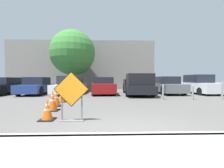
{
  "coord_description": "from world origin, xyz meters",
  "views": [
    {
      "loc": [
        -0.5,
        -2.99,
        1.25
      ],
      "look_at": [
        -0.01,
        13.68,
        0.69
      ],
      "focal_mm": 24.0,
      "sensor_mm": 36.0,
      "label": 1
    }
  ],
  "objects_px": {
    "traffic_cone_second": "(53,101)",
    "traffic_cone_fourth": "(62,96)",
    "traffic_cone_nearest": "(47,110)",
    "parked_car_fourth": "(103,86)",
    "road_closed_sign": "(71,94)",
    "parked_car_fifth": "(167,86)",
    "pickup_truck": "(137,85)",
    "bollard_third": "(222,90)",
    "traffic_cone_fifth": "(63,93)",
    "parked_car_second": "(37,86)",
    "bollard_nearest": "(163,92)",
    "bollard_second": "(193,92)",
    "traffic_cone_third": "(56,98)",
    "parked_car_sixth": "(199,85)",
    "parked_car_third": "(71,86)",
    "parked_car_nearest": "(4,86)"
  },
  "relations": [
    {
      "from": "traffic_cone_fifth",
      "to": "traffic_cone_fourth",
      "type": "bearing_deg",
      "value": -75.72
    },
    {
      "from": "bollard_second",
      "to": "traffic_cone_fourth",
      "type": "bearing_deg",
      "value": -174.67
    },
    {
      "from": "traffic_cone_fifth",
      "to": "parked_car_fourth",
      "type": "distance_m",
      "value": 4.1
    },
    {
      "from": "traffic_cone_fifth",
      "to": "parked_car_second",
      "type": "relative_size",
      "value": 0.18
    },
    {
      "from": "parked_car_fourth",
      "to": "bollard_second",
      "type": "distance_m",
      "value": 6.68
    },
    {
      "from": "traffic_cone_nearest",
      "to": "parked_car_fourth",
      "type": "relative_size",
      "value": 0.15
    },
    {
      "from": "traffic_cone_third",
      "to": "road_closed_sign",
      "type": "bearing_deg",
      "value": -62.33
    },
    {
      "from": "traffic_cone_nearest",
      "to": "parked_car_fourth",
      "type": "distance_m",
      "value": 8.19
    },
    {
      "from": "pickup_truck",
      "to": "bollard_second",
      "type": "distance_m",
      "value": 3.98
    },
    {
      "from": "parked_car_fifth",
      "to": "bollard_nearest",
      "type": "relative_size",
      "value": 4.47
    },
    {
      "from": "traffic_cone_fourth",
      "to": "bollard_third",
      "type": "xyz_separation_m",
      "value": [
        9.52,
        0.72,
        0.26
      ]
    },
    {
      "from": "road_closed_sign",
      "to": "pickup_truck",
      "type": "distance_m",
      "value": 8.05
    },
    {
      "from": "traffic_cone_second",
      "to": "bollard_third",
      "type": "distance_m",
      "value": 9.67
    },
    {
      "from": "traffic_cone_second",
      "to": "traffic_cone_fifth",
      "type": "height_order",
      "value": "traffic_cone_second"
    },
    {
      "from": "traffic_cone_nearest",
      "to": "bollard_third",
      "type": "height_order",
      "value": "bollard_third"
    },
    {
      "from": "bollard_nearest",
      "to": "bollard_third",
      "type": "xyz_separation_m",
      "value": [
        3.66,
        0.0,
        0.09
      ]
    },
    {
      "from": "traffic_cone_nearest",
      "to": "bollard_nearest",
      "type": "bearing_deg",
      "value": 39.98
    },
    {
      "from": "traffic_cone_second",
      "to": "pickup_truck",
      "type": "bearing_deg",
      "value": 52.02
    },
    {
      "from": "traffic_cone_second",
      "to": "parked_car_fifth",
      "type": "distance_m",
      "value": 9.9
    },
    {
      "from": "parked_car_fourth",
      "to": "bollard_nearest",
      "type": "distance_m",
      "value": 5.25
    },
    {
      "from": "road_closed_sign",
      "to": "traffic_cone_second",
      "type": "distance_m",
      "value": 1.91
    },
    {
      "from": "traffic_cone_third",
      "to": "parked_car_second",
      "type": "relative_size",
      "value": 0.19
    },
    {
      "from": "road_closed_sign",
      "to": "bollard_second",
      "type": "relative_size",
      "value": 1.68
    },
    {
      "from": "pickup_truck",
      "to": "bollard_third",
      "type": "height_order",
      "value": "pickup_truck"
    },
    {
      "from": "traffic_cone_second",
      "to": "traffic_cone_fourth",
      "type": "distance_m",
      "value": 2.32
    },
    {
      "from": "parked_car_third",
      "to": "traffic_cone_third",
      "type": "bearing_deg",
      "value": 99.12
    },
    {
      "from": "traffic_cone_fourth",
      "to": "parked_car_sixth",
      "type": "xyz_separation_m",
      "value": [
        10.33,
        4.41,
        0.41
      ]
    },
    {
      "from": "parked_car_sixth",
      "to": "bollard_second",
      "type": "bearing_deg",
      "value": 51.5
    },
    {
      "from": "traffic_cone_nearest",
      "to": "parked_car_fourth",
      "type": "height_order",
      "value": "parked_car_fourth"
    },
    {
      "from": "traffic_cone_third",
      "to": "parked_car_fourth",
      "type": "distance_m",
      "value": 6.05
    },
    {
      "from": "road_closed_sign",
      "to": "parked_car_fifth",
      "type": "xyz_separation_m",
      "value": [
        6.16,
        8.23,
        -0.14
      ]
    },
    {
      "from": "traffic_cone_second",
      "to": "parked_car_second",
      "type": "relative_size",
      "value": 0.19
    },
    {
      "from": "parked_car_sixth",
      "to": "bollard_third",
      "type": "relative_size",
      "value": 4.04
    },
    {
      "from": "traffic_cone_fifth",
      "to": "parked_car_third",
      "type": "bearing_deg",
      "value": 95.47
    },
    {
      "from": "parked_car_fourth",
      "to": "parked_car_fifth",
      "type": "bearing_deg",
      "value": 176.66
    },
    {
      "from": "parked_car_second",
      "to": "parked_car_fifth",
      "type": "xyz_separation_m",
      "value": [
        10.93,
        0.15,
        0.02
      ]
    },
    {
      "from": "parked_car_nearest",
      "to": "parked_car_sixth",
      "type": "xyz_separation_m",
      "value": [
        16.39,
        -0.0,
        0.07
      ]
    },
    {
      "from": "traffic_cone_second",
      "to": "pickup_truck",
      "type": "height_order",
      "value": "pickup_truck"
    },
    {
      "from": "traffic_cone_third",
      "to": "bollard_second",
      "type": "bearing_deg",
      "value": 14.86
    },
    {
      "from": "traffic_cone_fourth",
      "to": "pickup_truck",
      "type": "bearing_deg",
      "value": 35.73
    },
    {
      "from": "bollard_third",
      "to": "bollard_nearest",
      "type": "bearing_deg",
      "value": -180.0
    },
    {
      "from": "traffic_cone_second",
      "to": "parked_car_nearest",
      "type": "bearing_deg",
      "value": 133.63
    },
    {
      "from": "road_closed_sign",
      "to": "parked_car_second",
      "type": "xyz_separation_m",
      "value": [
        -4.76,
        8.08,
        -0.16
      ]
    },
    {
      "from": "traffic_cone_fifth",
      "to": "parked_car_fifth",
      "type": "xyz_separation_m",
      "value": [
        7.88,
        3.32,
        0.31
      ]
    },
    {
      "from": "parked_car_second",
      "to": "traffic_cone_fifth",
      "type": "bearing_deg",
      "value": 131.64
    },
    {
      "from": "traffic_cone_second",
      "to": "parked_car_fourth",
      "type": "relative_size",
      "value": 0.19
    },
    {
      "from": "parked_car_third",
      "to": "bollard_nearest",
      "type": "xyz_separation_m",
      "value": [
        6.45,
        -3.63,
        -0.2
      ]
    },
    {
      "from": "traffic_cone_third",
      "to": "traffic_cone_fifth",
      "type": "relative_size",
      "value": 1.07
    },
    {
      "from": "parked_car_fourth",
      "to": "traffic_cone_fourth",
      "type": "bearing_deg",
      "value": 60.65
    },
    {
      "from": "traffic_cone_fifth",
      "to": "parked_car_fourth",
      "type": "height_order",
      "value": "parked_car_fourth"
    }
  ]
}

